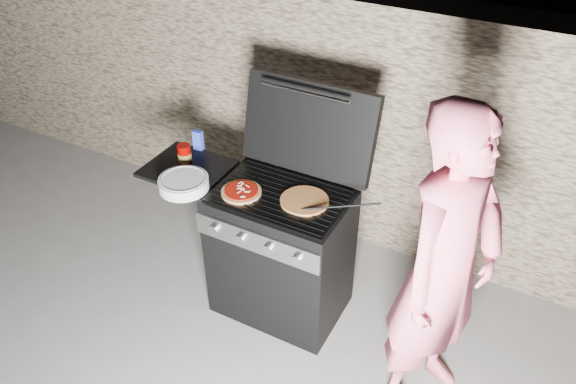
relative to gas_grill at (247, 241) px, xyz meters
The scene contains 10 objects.
ground 0.52m from the gas_grill, ahead, with size 50.00×50.00×0.00m, color #67625F.
stone_wall 1.17m from the gas_grill, 76.61° to the left, with size 8.00×0.35×1.80m, color gray.
gas_grill is the anchor object (origin of this frame).
pizza_topped 0.48m from the gas_grill, 66.67° to the right, with size 0.24×0.24×0.03m, color tan, non-canonical shape.
pizza_plain 0.61m from the gas_grill, ahead, with size 0.28×0.28×0.02m, color tan.
sauce_jar 0.69m from the gas_grill, behind, with size 0.08×0.08×0.13m, color #710000.
blue_carton 0.73m from the gas_grill, 156.37° to the left, with size 0.06×0.04×0.13m, color blue.
plate_stack 0.60m from the gas_grill, 146.15° to the right, with size 0.30×0.30×0.07m, color silver.
person 1.36m from the gas_grill, ahead, with size 0.67×0.44×1.83m, color #E56480.
tongs 0.79m from the gas_grill, ahead, with size 0.01×0.01×0.47m, color black.
Camera 1 is at (1.28, -2.30, 2.84)m, focal length 35.00 mm.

